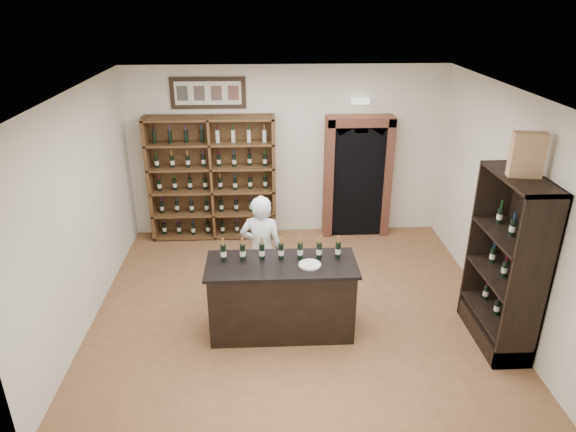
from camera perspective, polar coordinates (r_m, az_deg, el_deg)
The scene contains 21 objects.
floor at distance 7.42m, azimuth 0.70°, elevation -9.76°, with size 5.50×5.50×0.00m, color brown.
ceiling at distance 6.29m, azimuth 0.84°, elevation 13.70°, with size 5.50×5.50×0.00m, color white.
wall_back at distance 9.07m, azimuth -0.19°, elevation 7.08°, with size 5.50×0.04×3.00m, color silver.
wall_left at distance 7.11m, azimuth -21.95°, elevation 0.51°, with size 0.04×5.00×3.00m, color silver.
wall_right at distance 7.40m, azimuth 22.55°, elevation 1.31°, with size 0.04×5.00×3.00m, color silver.
wine_shelf at distance 9.07m, azimuth -8.39°, elevation 4.17°, with size 2.20×0.38×2.20m.
framed_picture at distance 8.84m, azimuth -8.88°, elevation 13.37°, with size 1.25×0.04×0.52m, color black.
arched_doorway at distance 9.16m, azimuth 7.73°, elevation 4.65°, with size 1.17×0.35×2.17m.
emergency_light at distance 8.92m, azimuth 8.07°, elevation 12.53°, with size 0.30×0.10×0.10m, color white.
tasting_counter at distance 6.64m, azimuth -0.71°, elevation -9.09°, with size 1.88×0.78×1.00m.
counter_bottle_0 at distance 6.46m, azimuth -7.19°, elevation -4.03°, with size 0.07×0.07×0.30m.
counter_bottle_1 at distance 6.44m, azimuth -5.06°, elevation -4.00°, with size 0.07×0.07×0.30m.
counter_bottle_2 at distance 6.44m, azimuth -2.92°, elevation -3.96°, with size 0.07×0.07×0.30m.
counter_bottle_3 at distance 6.44m, azimuth -0.78°, elevation -3.92°, with size 0.07×0.07×0.30m.
counter_bottle_4 at distance 6.45m, azimuth 1.36°, elevation -3.87°, with size 0.07×0.07×0.30m.
counter_bottle_5 at distance 6.47m, azimuth 3.48°, elevation -3.81°, with size 0.07×0.07×0.30m.
counter_bottle_6 at distance 6.50m, azimuth 5.59°, elevation -3.76°, with size 0.07×0.07×0.30m.
side_cabinet at distance 6.89m, azimuth 22.85°, elevation -7.33°, with size 0.48×1.20×2.20m.
shopkeeper at distance 7.10m, azimuth -2.95°, elevation -3.86°, with size 0.59×0.39×1.62m, color silver.
plate at distance 6.33m, azimuth 2.44°, elevation -5.43°, with size 0.27×0.27×0.02m, color beige.
wine_crate at distance 6.22m, azimuth 25.04°, elevation 6.18°, with size 0.36×0.15×0.50m, color tan.
Camera 1 is at (-0.39, -6.18, 4.09)m, focal length 32.00 mm.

